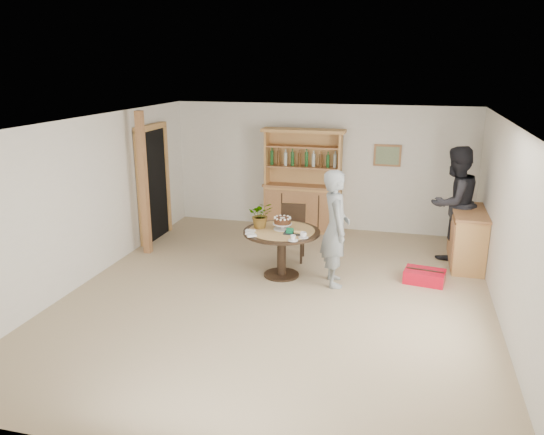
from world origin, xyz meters
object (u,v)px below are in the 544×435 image
at_px(dining_chair, 293,228).
at_px(red_suitcase, 425,276).
at_px(teen_boy, 335,228).
at_px(dining_table, 282,240).
at_px(adult_person, 454,203).
at_px(hutch, 303,197).
at_px(sideboard, 467,238).

relative_size(dining_chair, red_suitcase, 1.44).
distance_m(dining_chair, teen_boy, 1.31).
relative_size(teen_boy, red_suitcase, 2.71).
distance_m(dining_table, adult_person, 3.08).
height_order(hutch, dining_table, hutch).
height_order(hutch, red_suitcase, hutch).
xyz_separation_m(hutch, dining_table, (0.17, -2.49, -0.08)).
bearing_deg(adult_person, teen_boy, 0.48).
bearing_deg(dining_chair, teen_boy, -53.24).
xyz_separation_m(hutch, teen_boy, (1.02, -2.59, 0.20)).
xyz_separation_m(sideboard, teen_boy, (-2.02, -1.35, 0.42)).
height_order(sideboard, dining_chair, dining_chair).
xyz_separation_m(sideboard, dining_table, (-2.87, -1.25, 0.13)).
height_order(sideboard, dining_table, sideboard).
distance_m(hutch, dining_chair, 1.68).
distance_m(hutch, sideboard, 3.29).
relative_size(teen_boy, adult_person, 0.91).
bearing_deg(dining_chair, dining_table, -95.40).
bearing_deg(red_suitcase, dining_chair, 175.11).
bearing_deg(teen_boy, adult_person, -64.18).
distance_m(sideboard, teen_boy, 2.47).
bearing_deg(dining_chair, sideboard, 2.35).
height_order(hutch, dining_chair, hutch).
bearing_deg(dining_table, red_suitcase, 7.41).
xyz_separation_m(dining_table, red_suitcase, (2.20, 0.29, -0.50)).
height_order(dining_chair, red_suitcase, dining_chair).
bearing_deg(adult_person, dining_table, -11.82).
relative_size(dining_table, red_suitcase, 1.83).
xyz_separation_m(hutch, sideboard, (3.04, -1.24, -0.22)).
xyz_separation_m(dining_chair, adult_person, (2.64, 0.72, 0.44)).
xyz_separation_m(dining_chair, red_suitcase, (2.21, -0.54, -0.43)).
bearing_deg(dining_table, sideboard, 23.52).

